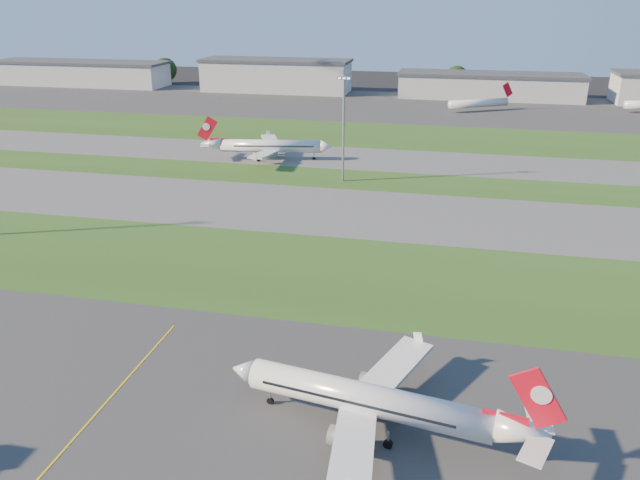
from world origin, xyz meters
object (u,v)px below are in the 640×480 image
(airliner_parked, at_px, (370,400))
(light_mast_centre, at_px, (344,123))
(mini_jet_near, at_px, (479,103))
(airliner_taxiing, at_px, (270,146))

(airliner_parked, height_order, light_mast_centre, light_mast_centre)
(mini_jet_near, relative_size, light_mast_centre, 0.99)
(mini_jet_near, height_order, light_mast_centre, light_mast_centre)
(mini_jet_near, bearing_deg, light_mast_centre, -137.91)
(airliner_taxiing, bearing_deg, mini_jet_near, -132.06)
(airliner_parked, distance_m, light_mast_centre, 97.08)
(airliner_taxiing, height_order, mini_jet_near, airliner_taxiing)
(airliner_parked, height_order, airliner_taxiing, airliner_taxiing)
(airliner_parked, height_order, mini_jet_near, airliner_parked)
(airliner_parked, distance_m, mini_jet_near, 206.25)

